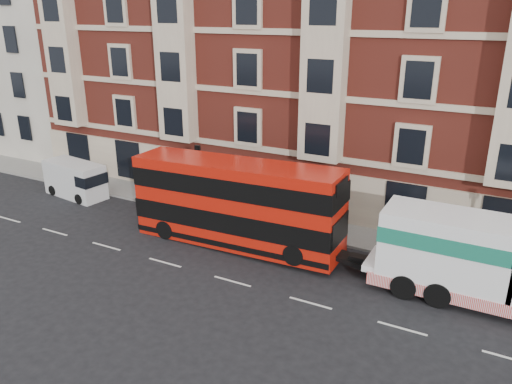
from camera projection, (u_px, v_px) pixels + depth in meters
ground at (232, 281)px, 23.76m from camera, size 120.00×120.00×0.00m
sidewalk at (296, 224)px, 29.96m from camera, size 90.00×3.00×0.15m
victorian_terrace at (353, 44)px, 32.53m from camera, size 45.00×12.00×20.40m
cream_block at (26, 54)px, 45.68m from camera, size 16.00×10.00×16.80m
lamp_post_west at (199, 174)px, 30.62m from camera, size 0.35×0.15×4.35m
double_decker_bus at (236, 202)px, 26.64m from camera, size 11.65×2.68×4.72m
tow_truck at (478, 259)px, 21.50m from camera, size 9.33×2.76×3.89m
box_van at (75, 180)px, 34.29m from camera, size 4.80×2.43×2.39m
pedestrian at (145, 184)px, 33.83m from camera, size 0.76×0.59×1.83m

